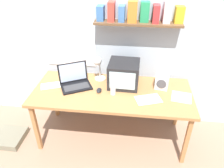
{
  "coord_description": "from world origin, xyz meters",
  "views": [
    {
      "loc": [
        0.26,
        -2.14,
        2.2
      ],
      "look_at": [
        0.0,
        0.0,
        0.83
      ],
      "focal_mm": 35.0,
      "sensor_mm": 36.0,
      "label": 1
    }
  ],
  "objects_px": {
    "laptop": "(75,80)",
    "juice_glass": "(113,90)",
    "loose_paper_near_monitor": "(181,97)",
    "floor_cushion": "(10,137)",
    "desk_lamp": "(98,64)",
    "computer_mouse": "(99,90)",
    "space_heater": "(162,80)",
    "loose_paper_near_laptop": "(52,85)",
    "printed_handout": "(148,99)",
    "corner_desk": "(112,95)",
    "crt_monitor": "(124,74)"
  },
  "relations": [
    {
      "from": "crt_monitor",
      "to": "space_heater",
      "type": "height_order",
      "value": "crt_monitor"
    },
    {
      "from": "computer_mouse",
      "to": "crt_monitor",
      "type": "bearing_deg",
      "value": 34.52
    },
    {
      "from": "laptop",
      "to": "computer_mouse",
      "type": "distance_m",
      "value": 0.34
    },
    {
      "from": "loose_paper_near_monitor",
      "to": "desk_lamp",
      "type": "bearing_deg",
      "value": 166.36
    },
    {
      "from": "desk_lamp",
      "to": "laptop",
      "type": "bearing_deg",
      "value": -138.65
    },
    {
      "from": "corner_desk",
      "to": "space_heater",
      "type": "xyz_separation_m",
      "value": [
        0.59,
        0.15,
        0.16
      ]
    },
    {
      "from": "desk_lamp",
      "to": "printed_handout",
      "type": "height_order",
      "value": "desk_lamp"
    },
    {
      "from": "computer_mouse",
      "to": "floor_cushion",
      "type": "bearing_deg",
      "value": -169.55
    },
    {
      "from": "crt_monitor",
      "to": "desk_lamp",
      "type": "xyz_separation_m",
      "value": [
        -0.33,
        0.05,
        0.09
      ]
    },
    {
      "from": "corner_desk",
      "to": "computer_mouse",
      "type": "xyz_separation_m",
      "value": [
        -0.15,
        -0.03,
        0.07
      ]
    },
    {
      "from": "printed_handout",
      "to": "computer_mouse",
      "type": "bearing_deg",
      "value": 170.86
    },
    {
      "from": "laptop",
      "to": "juice_glass",
      "type": "relative_size",
      "value": 3.45
    },
    {
      "from": "laptop",
      "to": "juice_glass",
      "type": "xyz_separation_m",
      "value": [
        0.49,
        -0.14,
        -0.01
      ]
    },
    {
      "from": "loose_paper_near_monitor",
      "to": "floor_cushion",
      "type": "bearing_deg",
      "value": -174.31
    },
    {
      "from": "floor_cushion",
      "to": "corner_desk",
      "type": "bearing_deg",
      "value": 10.33
    },
    {
      "from": "laptop",
      "to": "desk_lamp",
      "type": "height_order",
      "value": "desk_lamp"
    },
    {
      "from": "printed_handout",
      "to": "crt_monitor",
      "type": "bearing_deg",
      "value": 136.67
    },
    {
      "from": "corner_desk",
      "to": "laptop",
      "type": "bearing_deg",
      "value": 169.94
    },
    {
      "from": "printed_handout",
      "to": "floor_cushion",
      "type": "distance_m",
      "value": 1.91
    },
    {
      "from": "crt_monitor",
      "to": "juice_glass",
      "type": "height_order",
      "value": "crt_monitor"
    },
    {
      "from": "corner_desk",
      "to": "laptop",
      "type": "distance_m",
      "value": 0.5
    },
    {
      "from": "juice_glass",
      "to": "printed_handout",
      "type": "height_order",
      "value": "juice_glass"
    },
    {
      "from": "juice_glass",
      "to": "space_heater",
      "type": "bearing_deg",
      "value": 19.77
    },
    {
      "from": "space_heater",
      "to": "floor_cushion",
      "type": "height_order",
      "value": "space_heater"
    },
    {
      "from": "juice_glass",
      "to": "space_heater",
      "type": "height_order",
      "value": "space_heater"
    },
    {
      "from": "computer_mouse",
      "to": "loose_paper_near_laptop",
      "type": "bearing_deg",
      "value": 174.61
    },
    {
      "from": "laptop",
      "to": "desk_lamp",
      "type": "bearing_deg",
      "value": -2.1
    },
    {
      "from": "space_heater",
      "to": "computer_mouse",
      "type": "height_order",
      "value": "space_heater"
    },
    {
      "from": "corner_desk",
      "to": "crt_monitor",
      "type": "relative_size",
      "value": 5.03
    },
    {
      "from": "desk_lamp",
      "to": "loose_paper_near_laptop",
      "type": "relative_size",
      "value": 1.18
    },
    {
      "from": "computer_mouse",
      "to": "printed_handout",
      "type": "bearing_deg",
      "value": -9.14
    },
    {
      "from": "laptop",
      "to": "space_heater",
      "type": "distance_m",
      "value": 1.07
    },
    {
      "from": "floor_cushion",
      "to": "desk_lamp",
      "type": "bearing_deg",
      "value": 21.82
    },
    {
      "from": "laptop",
      "to": "desk_lamp",
      "type": "xyz_separation_m",
      "value": [
        0.27,
        0.13,
        0.17
      ]
    },
    {
      "from": "loose_paper_near_monitor",
      "to": "space_heater",
      "type": "bearing_deg",
      "value": 140.19
    },
    {
      "from": "space_heater",
      "to": "floor_cushion",
      "type": "relative_size",
      "value": 0.54
    },
    {
      "from": "laptop",
      "to": "computer_mouse",
      "type": "relative_size",
      "value": 4.27
    },
    {
      "from": "space_heater",
      "to": "printed_handout",
      "type": "bearing_deg",
      "value": -109.58
    },
    {
      "from": "laptop",
      "to": "printed_handout",
      "type": "height_order",
      "value": "laptop"
    },
    {
      "from": "desk_lamp",
      "to": "space_heater",
      "type": "bearing_deg",
      "value": 11.28
    },
    {
      "from": "juice_glass",
      "to": "floor_cushion",
      "type": "distance_m",
      "value": 1.57
    },
    {
      "from": "loose_paper_near_monitor",
      "to": "loose_paper_near_laptop",
      "type": "bearing_deg",
      "value": 177.69
    },
    {
      "from": "corner_desk",
      "to": "floor_cushion",
      "type": "height_order",
      "value": "corner_desk"
    },
    {
      "from": "laptop",
      "to": "printed_handout",
      "type": "xyz_separation_m",
      "value": [
        0.9,
        -0.2,
        -0.06
      ]
    },
    {
      "from": "crt_monitor",
      "to": "loose_paper_near_monitor",
      "type": "relative_size",
      "value": 1.49
    },
    {
      "from": "crt_monitor",
      "to": "loose_paper_near_laptop",
      "type": "relative_size",
      "value": 1.28
    },
    {
      "from": "desk_lamp",
      "to": "computer_mouse",
      "type": "xyz_separation_m",
      "value": [
        0.05,
        -0.24,
        -0.22
      ]
    },
    {
      "from": "laptop",
      "to": "space_heater",
      "type": "xyz_separation_m",
      "value": [
        1.06,
        0.06,
        0.04
      ]
    },
    {
      "from": "printed_handout",
      "to": "juice_glass",
      "type": "bearing_deg",
      "value": 171.51
    },
    {
      "from": "loose_paper_near_monitor",
      "to": "floor_cushion",
      "type": "height_order",
      "value": "loose_paper_near_monitor"
    }
  ]
}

